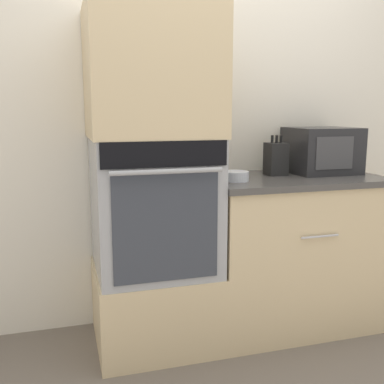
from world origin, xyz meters
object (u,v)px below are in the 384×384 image
wall_oven (154,204)px  knife_block (276,159)px  bowl (236,176)px  condiment_jar_mid (274,162)px  condiment_jar_near (218,167)px  microwave (322,150)px

wall_oven → knife_block: wall_oven is taller
knife_block → bowl: 0.36m
knife_block → condiment_jar_mid: size_ratio=2.04×
bowl → condiment_jar_mid: size_ratio=1.24×
condiment_jar_mid → wall_oven: bearing=-163.2°
wall_oven → knife_block: bearing=6.1°
condiment_jar_near → condiment_jar_mid: size_ratio=1.02×
microwave → condiment_jar_mid: bearing=144.9°
wall_oven → microwave: 1.10m
microwave → condiment_jar_mid: (-0.23, 0.16, -0.08)m
microwave → knife_block: (-0.31, -0.01, -0.04)m
wall_oven → bowl: 0.47m
microwave → condiment_jar_near: size_ratio=3.31×
wall_oven → condiment_jar_mid: 0.88m
microwave → condiment_jar_mid: microwave is taller
condiment_jar_near → condiment_jar_mid: (0.44, 0.16, -0.00)m
microwave → knife_block: size_ratio=1.66×
condiment_jar_mid → knife_block: bearing=-113.4°
bowl → condiment_jar_near: bearing=107.1°
bowl → wall_oven: bearing=171.1°
bowl → condiment_jar_mid: (0.39, 0.32, 0.03)m
bowl → condiment_jar_near: 0.17m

